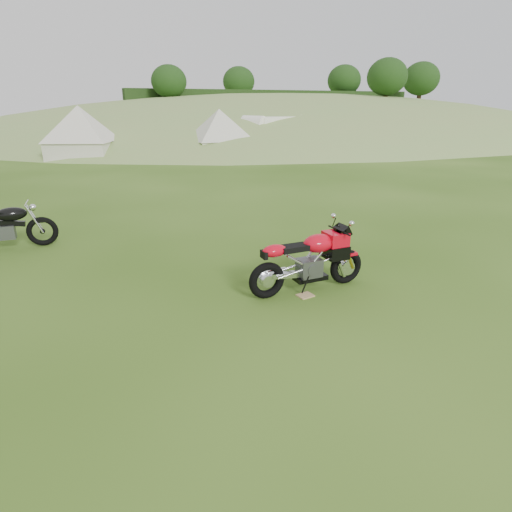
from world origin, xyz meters
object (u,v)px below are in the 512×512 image
vintage_moto_d (3,226)px  tent_right (220,133)px  caravan (273,133)px  sport_motorcycle (309,256)px  plywood_board (305,295)px  tent_left (81,133)px

vintage_moto_d → tent_right: size_ratio=0.67×
vintage_moto_d → caravan: caravan is taller
sport_motorcycle → vintage_moto_d: sport_motorcycle is taller
plywood_board → tent_left: 21.21m
sport_motorcycle → tent_right: size_ratio=0.67×
vintage_moto_d → caravan: (15.42, 15.67, 0.55)m
tent_left → tent_right: 7.77m
plywood_board → tent_left: bearing=93.1°
plywood_board → vintage_moto_d: bearing=132.0°
sport_motorcycle → tent_left: tent_left is taller
plywood_board → tent_right: 19.97m
tent_right → sport_motorcycle: bearing=-104.6°
tent_left → caravan: size_ratio=0.69×
sport_motorcycle → vintage_moto_d: bearing=137.5°
sport_motorcycle → caravan: size_ratio=0.44×
plywood_board → tent_left: (-1.16, 21.13, 1.38)m
plywood_board → tent_right: size_ratio=0.08×
vintage_moto_d → tent_left: tent_left is taller
vintage_moto_d → tent_right: (10.80, 13.90, 0.79)m
tent_left → tent_right: (7.45, -2.22, -0.06)m
vintage_moto_d → caravan: size_ratio=0.44×
caravan → tent_right: bearing=-177.4°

